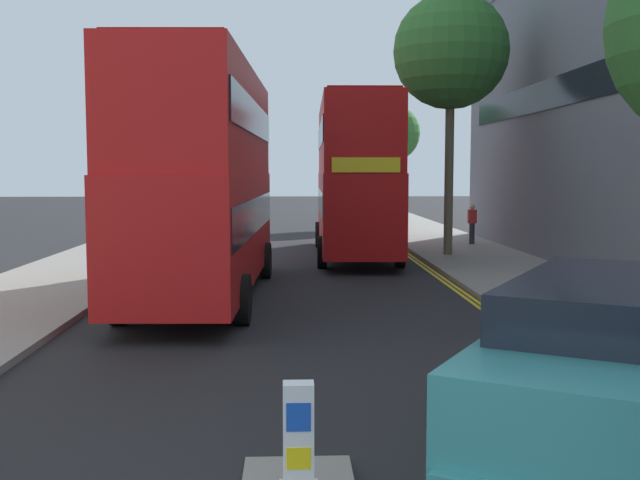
{
  "coord_description": "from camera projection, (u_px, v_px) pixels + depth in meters",
  "views": [
    {
      "loc": [
        -0.07,
        -3.31,
        3.11
      ],
      "look_at": [
        0.5,
        11.0,
        1.8
      ],
      "focal_mm": 42.35,
      "sensor_mm": 36.0,
      "label": 1
    }
  ],
  "objects": [
    {
      "name": "double_decker_bus_oncoming",
      "position": [
        355.0,
        173.0,
        27.36
      ],
      "size": [
        2.99,
        10.86,
        5.64
      ],
      "color": "#B20F0F",
      "rests_on": "ground"
    },
    {
      "name": "double_decker_bus_away",
      "position": [
        204.0,
        174.0,
        18.36
      ],
      "size": [
        3.09,
        10.89,
        5.64
      ],
      "color": "red",
      "rests_on": "ground"
    },
    {
      "name": "pedestrian_far",
      "position": [
        472.0,
        223.0,
        30.75
      ],
      "size": [
        0.34,
        0.22,
        1.62
      ],
      "color": "#2D2D38",
      "rests_on": "sidewalk_right"
    },
    {
      "name": "kerb_line_inner",
      "position": [
        474.0,
        304.0,
        17.68
      ],
      "size": [
        0.1,
        56.0,
        0.01
      ],
      "primitive_type": "cube",
      "color": "yellow",
      "rests_on": "ground"
    },
    {
      "name": "street_tree_mid",
      "position": [
        451.0,
        52.0,
        26.41
      ],
      "size": [
        4.06,
        4.06,
        9.2
      ],
      "color": "#6B6047",
      "rests_on": "sidewalk_right"
    },
    {
      "name": "taxi_minivan",
      "position": [
        610.0,
        396.0,
        6.87
      ],
      "size": [
        4.04,
        5.09,
        2.12
      ],
      "color": "teal",
      "rests_on": "ground"
    },
    {
      "name": "sidewalk_left",
      "position": [
        38.0,
        291.0,
        19.23
      ],
      "size": [
        4.0,
        80.0,
        0.14
      ],
      "primitive_type": "cube",
      "color": "gray",
      "rests_on": "ground"
    },
    {
      "name": "sidewalk_right",
      "position": [
        541.0,
        287.0,
        19.75
      ],
      "size": [
        4.0,
        80.0,
        0.14
      ],
      "primitive_type": "cube",
      "color": "gray",
      "rests_on": "ground"
    },
    {
      "name": "keep_left_bollard",
      "position": [
        299.0,
        448.0,
        6.84
      ],
      "size": [
        0.36,
        0.28,
        1.11
      ],
      "color": "silver",
      "rests_on": "traffic_island"
    },
    {
      "name": "kerb_line_outer",
      "position": [
        481.0,
        304.0,
        17.68
      ],
      "size": [
        0.1,
        56.0,
        0.01
      ],
      "primitive_type": "cube",
      "color": "yellow",
      "rests_on": "ground"
    },
    {
      "name": "street_tree_far",
      "position": [
        391.0,
        134.0,
        43.03
      ],
      "size": [
        3.27,
        3.27,
        6.78
      ],
      "color": "#6B6047",
      "rests_on": "sidewalk_right"
    }
  ]
}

